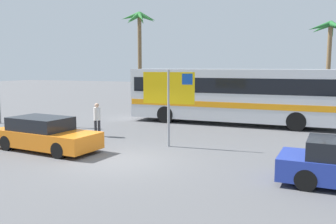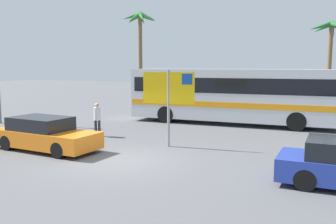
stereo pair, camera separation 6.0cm
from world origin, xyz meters
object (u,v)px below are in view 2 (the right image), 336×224
bus_front_coach (232,93)px  pedestrian_by_bus (97,117)px  car_orange (45,134)px  ferry_sign (170,91)px

bus_front_coach → pedestrian_by_bus: (-5.07, -6.18, -0.85)m
car_orange → pedestrian_by_bus: pedestrian_by_bus is taller
pedestrian_by_bus → bus_front_coach: bearing=128.1°
bus_front_coach → ferry_sign: (-1.01, -6.96, 0.54)m
car_orange → ferry_sign: bearing=35.5°
bus_front_coach → ferry_sign: bearing=-98.3°
pedestrian_by_bus → ferry_sign: bearing=66.5°
bus_front_coach → car_orange: bearing=-119.5°
car_orange → pedestrian_by_bus: 3.32m
bus_front_coach → car_orange: 10.96m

